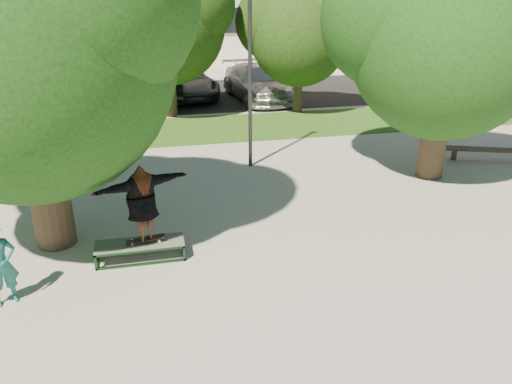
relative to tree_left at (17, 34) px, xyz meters
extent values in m
plane|color=gray|center=(4.29, -1.09, -4.42)|extent=(120.00, 120.00, 0.00)
cube|color=#174B15|center=(5.29, 8.41, -4.41)|extent=(30.00, 4.00, 0.02)
cube|color=black|center=(4.29, 14.91, -4.42)|extent=(40.00, 8.00, 0.01)
cylinder|color=#38281E|center=(0.09, -0.09, -2.82)|extent=(0.84, 0.84, 3.20)
sphere|color=#11340E|center=(0.09, -0.09, -0.35)|extent=(5.80, 5.80, 5.80)
cylinder|color=#38281E|center=(10.29, 1.91, -2.92)|extent=(0.76, 0.76, 3.00)
sphere|color=#11340E|center=(10.29, 1.91, -0.64)|extent=(5.20, 5.20, 5.20)
sphere|color=#11340E|center=(8.99, 2.69, 0.01)|extent=(3.90, 3.90, 3.90)
sphere|color=#11340E|center=(11.46, 1.39, 0.27)|extent=(3.64, 3.64, 3.64)
cylinder|color=#38281E|center=(-2.21, 9.91, -3.02)|extent=(0.44, 0.44, 2.80)
sphere|color=black|center=(-2.21, 9.91, -0.96)|extent=(4.40, 4.40, 4.40)
sphere|color=black|center=(-1.22, 9.47, -0.19)|extent=(3.08, 3.08, 3.08)
cylinder|color=#38281E|center=(3.29, 10.91, -2.92)|extent=(0.50, 0.50, 3.00)
sphere|color=black|center=(3.29, 10.91, -0.70)|extent=(4.80, 4.80, 4.80)
sphere|color=black|center=(2.09, 11.63, -0.10)|extent=(3.60, 3.60, 3.60)
sphere|color=black|center=(4.37, 10.43, 0.14)|extent=(3.36, 3.36, 3.36)
cylinder|color=#38281E|center=(8.79, 10.41, -3.12)|extent=(0.40, 0.40, 2.60)
sphere|color=black|center=(8.79, 10.41, -1.19)|extent=(4.20, 4.20, 4.20)
sphere|color=black|center=(7.74, 11.04, -0.67)|extent=(3.15, 3.15, 3.15)
sphere|color=black|center=(9.74, 9.99, -0.46)|extent=(2.94, 2.94, 2.94)
cylinder|color=#2D2D30|center=(5.29, 3.91, -1.42)|extent=(0.12, 0.12, 6.00)
cube|color=black|center=(2.29, 23.85, -1.42)|extent=(27.60, 0.12, 1.60)
cube|color=beige|center=(22.29, 20.91, -0.42)|extent=(15.00, 10.00, 8.00)
cube|color=#475147|center=(1.89, -1.20, -4.06)|extent=(1.80, 0.60, 0.03)
cylinder|color=white|center=(1.74, -1.28, -4.02)|extent=(0.06, 0.03, 0.06)
cylinder|color=white|center=(1.74, -1.12, -4.02)|extent=(0.06, 0.03, 0.06)
cylinder|color=white|center=(2.28, -1.28, -4.02)|extent=(0.06, 0.03, 0.06)
cylinder|color=white|center=(2.28, -1.12, -4.02)|extent=(0.06, 0.03, 0.06)
cube|color=black|center=(2.01, -1.20, -3.98)|extent=(0.78, 0.20, 0.10)
imported|color=brown|center=(2.01, -1.20, -3.17)|extent=(2.03, 1.22, 1.60)
imported|color=#1B6764|center=(-0.46, -2.24, -3.65)|extent=(0.67, 0.58, 1.54)
cube|color=#433528|center=(11.85, 3.04, -4.24)|extent=(0.18, 0.18, 0.37)
cube|color=#433528|center=(12.79, 2.68, -4.04)|extent=(2.71, 1.34, 0.07)
imported|color=#A8A7AC|center=(-3.72, 13.20, -3.73)|extent=(2.11, 4.24, 1.39)
imported|color=black|center=(3.11, 14.31, -3.61)|extent=(1.80, 4.97, 1.63)
imported|color=#5A5A5F|center=(4.23, 14.78, -3.66)|extent=(3.22, 5.76, 1.52)
imported|color=#B2B3B7|center=(7.61, 13.31, -3.60)|extent=(2.97, 5.89, 1.64)
camera|label=1|loc=(2.27, -10.53, 0.88)|focal=35.00mm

